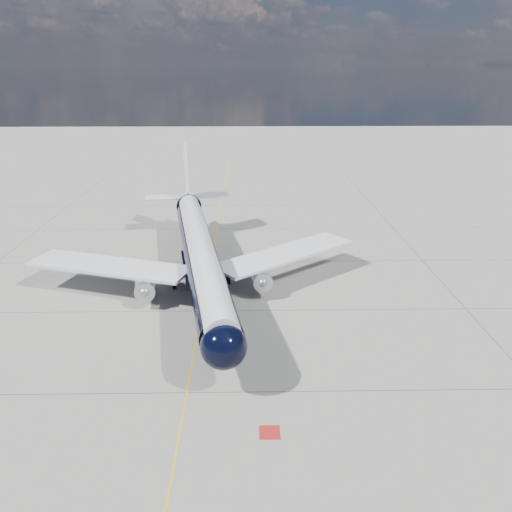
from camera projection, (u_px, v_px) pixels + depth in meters
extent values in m
plane|color=gray|center=(213.00, 250.00, 74.82)|extent=(320.00, 320.00, 0.00)
cube|color=#E0AF0B|center=(211.00, 262.00, 70.15)|extent=(0.16, 160.00, 0.01)
cube|color=maroon|center=(270.00, 432.00, 37.60)|extent=(1.60, 1.60, 0.01)
cylinder|color=black|center=(201.00, 257.00, 59.87)|extent=(10.70, 39.47, 3.94)
sphere|color=black|center=(224.00, 346.00, 40.87)|extent=(4.56, 4.56, 3.94)
cone|color=black|center=(188.00, 201.00, 81.96)|extent=(5.14, 7.83, 3.94)
cylinder|color=silver|center=(201.00, 249.00, 59.52)|extent=(10.21, 41.37, 3.07)
cube|color=black|center=(224.00, 341.00, 40.48)|extent=(2.67, 1.66, 0.57)
cube|color=silver|center=(109.00, 266.00, 59.69)|extent=(20.53, 11.08, 0.33)
cube|color=silver|center=(286.00, 254.00, 63.57)|extent=(18.88, 16.33, 0.33)
cube|color=black|center=(202.00, 268.00, 60.39)|extent=(6.08, 10.96, 1.04)
cylinder|color=#AEAEB6|center=(145.00, 284.00, 57.53)|extent=(3.11, 5.10, 2.32)
cylinder|color=#AEAEB6|center=(259.00, 276.00, 59.93)|extent=(3.11, 5.10, 2.32)
sphere|color=gray|center=(145.00, 292.00, 55.54)|extent=(1.32, 1.32, 1.14)
sphere|color=gray|center=(263.00, 283.00, 57.94)|extent=(1.32, 1.32, 1.14)
cube|color=silver|center=(144.00, 278.00, 57.44)|extent=(0.80, 3.31, 1.14)
cube|color=silver|center=(259.00, 269.00, 59.84)|extent=(0.80, 3.31, 1.14)
cube|color=silver|center=(186.00, 170.00, 79.59)|extent=(1.47, 6.53, 8.84)
cube|color=silver|center=(187.00, 196.00, 81.67)|extent=(13.85, 5.60, 0.23)
cylinder|color=gray|center=(219.00, 355.00, 45.29)|extent=(0.22, 0.22, 2.18)
cylinder|color=black|center=(217.00, 364.00, 45.59)|extent=(0.31, 0.75, 0.73)
cylinder|color=black|center=(222.00, 363.00, 45.67)|extent=(0.31, 0.75, 0.73)
cylinder|color=gray|center=(174.00, 276.00, 61.76)|extent=(0.31, 0.31, 1.97)
cylinder|color=gray|center=(227.00, 273.00, 62.94)|extent=(0.31, 0.31, 1.97)
cylinder|color=black|center=(175.00, 284.00, 61.54)|extent=(0.66, 1.20, 1.14)
cylinder|color=black|center=(174.00, 281.00, 62.58)|extent=(0.66, 1.20, 1.14)
cylinder|color=black|center=(228.00, 280.00, 62.72)|extent=(0.66, 1.20, 1.14)
cylinder|color=black|center=(227.00, 277.00, 63.76)|extent=(0.66, 1.20, 1.14)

